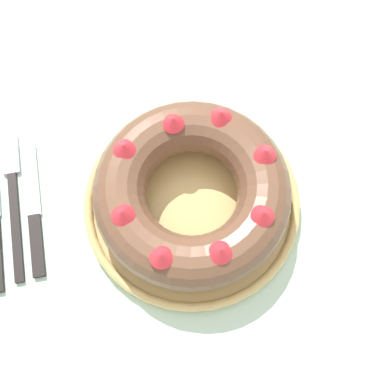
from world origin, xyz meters
TOP-DOWN VIEW (x-y plane):
  - ground_plane at (0.00, 0.00)m, footprint 8.00×8.00m
  - dining_table at (0.00, 0.00)m, footprint 1.16×1.11m
  - serving_dish at (-0.01, 0.04)m, footprint 0.30×0.30m
  - bundt_cake at (-0.01, 0.04)m, footprint 0.26×0.26m
  - fork at (-0.26, 0.10)m, footprint 0.02×0.22m
  - cake_knife at (-0.23, 0.06)m, footprint 0.02×0.19m

SIDE VIEW (x-z plane):
  - ground_plane at x=0.00m, z-range 0.00..0.00m
  - dining_table at x=0.00m, z-range 0.29..1.06m
  - fork at x=-0.26m, z-range 0.78..0.78m
  - cake_knife at x=-0.23m, z-range 0.77..0.78m
  - serving_dish at x=-0.01m, z-range 0.78..0.80m
  - bundt_cake at x=-0.01m, z-range 0.79..0.87m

